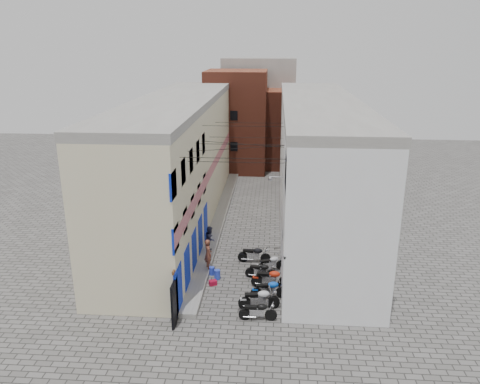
% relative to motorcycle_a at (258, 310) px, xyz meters
% --- Properties ---
extents(ground, '(90.00, 90.00, 0.00)m').
position_rel_motorcycle_a_xyz_m(ground, '(-1.35, -0.18, -0.53)').
color(ground, '#575552').
rests_on(ground, ground).
extents(plinth, '(0.90, 26.00, 0.25)m').
position_rel_motorcycle_a_xyz_m(plinth, '(-3.40, 12.82, -0.41)').
color(plinth, gray).
rests_on(plinth, ground).
extents(building_left, '(5.10, 27.00, 9.00)m').
position_rel_motorcycle_a_xyz_m(building_left, '(-6.33, 12.77, 3.96)').
color(building_left, beige).
rests_on(building_left, ground).
extents(building_right, '(5.94, 26.00, 9.00)m').
position_rel_motorcycle_a_xyz_m(building_right, '(3.64, 12.82, 3.97)').
color(building_right, white).
rests_on(building_right, ground).
extents(building_far_brick_left, '(6.00, 6.00, 10.00)m').
position_rel_motorcycle_a_xyz_m(building_far_brick_left, '(-3.35, 27.82, 4.47)').
color(building_far_brick_left, brown).
rests_on(building_far_brick_left, ground).
extents(building_far_brick_right, '(5.00, 6.00, 8.00)m').
position_rel_motorcycle_a_xyz_m(building_far_brick_right, '(1.65, 29.82, 3.47)').
color(building_far_brick_right, brown).
rests_on(building_far_brick_right, ground).
extents(building_far_concrete, '(8.00, 5.00, 11.00)m').
position_rel_motorcycle_a_xyz_m(building_far_concrete, '(-1.35, 33.82, 4.97)').
color(building_far_concrete, gray).
rests_on(building_far_concrete, ground).
extents(far_shopfront, '(2.00, 0.30, 2.40)m').
position_rel_motorcycle_a_xyz_m(far_shopfront, '(-1.35, 25.02, 0.67)').
color(far_shopfront, black).
rests_on(far_shopfront, ground).
extents(overhead_wires, '(5.80, 13.02, 1.32)m').
position_rel_motorcycle_a_xyz_m(overhead_wires, '(-1.35, 7.47, 6.59)').
color(overhead_wires, black).
rests_on(overhead_wires, ground).
extents(motorcycle_a, '(1.85, 0.62, 1.07)m').
position_rel_motorcycle_a_xyz_m(motorcycle_a, '(0.00, 0.00, 0.00)').
color(motorcycle_a, black).
rests_on(motorcycle_a, ground).
extents(motorcycle_b, '(2.16, 0.93, 1.21)m').
position_rel_motorcycle_a_xyz_m(motorcycle_b, '(0.02, 1.00, 0.07)').
color(motorcycle_b, silver).
rests_on(motorcycle_b, ground).
extents(motorcycle_c, '(2.01, 0.88, 1.12)m').
position_rel_motorcycle_a_xyz_m(motorcycle_c, '(0.50, 2.06, 0.03)').
color(motorcycle_c, blue).
rests_on(motorcycle_c, ground).
extents(motorcycle_d, '(2.14, 0.81, 1.22)m').
position_rel_motorcycle_a_xyz_m(motorcycle_d, '(0.55, 3.15, 0.08)').
color(motorcycle_d, red).
rests_on(motorcycle_d, ground).
extents(motorcycle_e, '(1.85, 0.76, 1.04)m').
position_rel_motorcycle_a_xyz_m(motorcycle_e, '(0.01, 4.16, -0.01)').
color(motorcycle_e, black).
rests_on(motorcycle_e, ground).
extents(motorcycle_f, '(1.95, 1.30, 1.08)m').
position_rel_motorcycle_a_xyz_m(motorcycle_f, '(0.55, 5.04, 0.01)').
color(motorcycle_f, silver).
rests_on(motorcycle_f, ground).
extents(motorcycle_g, '(2.03, 0.76, 1.16)m').
position_rel_motorcycle_a_xyz_m(motorcycle_g, '(-0.47, 6.10, 0.05)').
color(motorcycle_g, black).
rests_on(motorcycle_g, ground).
extents(person_a, '(0.67, 0.77, 1.77)m').
position_rel_motorcycle_a_xyz_m(person_a, '(-3.05, 4.72, 0.60)').
color(person_a, brown).
rests_on(person_a, plinth).
extents(person_b, '(0.69, 0.84, 1.62)m').
position_rel_motorcycle_a_xyz_m(person_b, '(-3.26, 7.01, 0.53)').
color(person_b, '#31324A').
rests_on(person_b, plinth).
extents(water_jug_near, '(0.46, 0.46, 0.54)m').
position_rel_motorcycle_a_xyz_m(water_jug_near, '(-2.44, 3.90, -0.26)').
color(water_jug_near, blue).
rests_on(water_jug_near, ground).
extents(water_jug_far, '(0.38, 0.38, 0.47)m').
position_rel_motorcycle_a_xyz_m(water_jug_far, '(-2.81, 4.36, -0.30)').
color(water_jug_far, blue).
rests_on(water_jug_far, ground).
extents(red_crate, '(0.50, 0.44, 0.25)m').
position_rel_motorcycle_a_xyz_m(red_crate, '(-2.59, 3.20, -0.41)').
color(red_crate, maroon).
rests_on(red_crate, ground).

